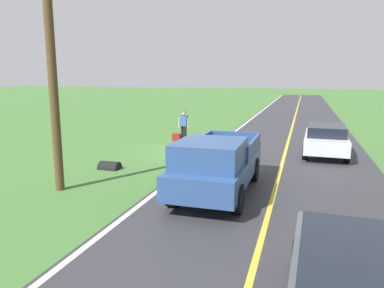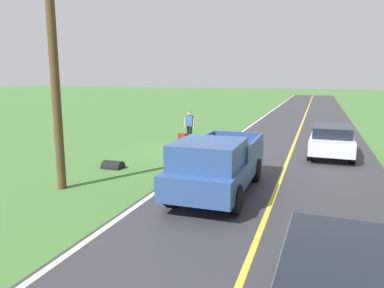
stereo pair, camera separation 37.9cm
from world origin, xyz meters
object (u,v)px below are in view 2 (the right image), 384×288
pickup_truck_passing (216,164)px  utility_pole_roadside (54,72)px  hitchhiker_walking (190,124)px  suitcase_carried (182,137)px  sedan_near_oncoming (332,140)px

pickup_truck_passing → utility_pole_roadside: bearing=12.4°
pickup_truck_passing → utility_pole_roadside: 5.76m
utility_pole_roadside → hitchhiker_walking: bearing=-95.9°
suitcase_carried → pickup_truck_passing: pickup_truck_passing is taller
utility_pole_roadside → pickup_truck_passing: bearing=-167.6°
hitchhiker_walking → suitcase_carried: 0.87m
suitcase_carried → hitchhiker_walking: bearing=100.9°
suitcase_carried → pickup_truck_passing: 9.58m
hitchhiker_walking → pickup_truck_passing: bearing=114.5°
hitchhiker_walking → utility_pole_roadside: (1.00, 9.66, 2.77)m
sedan_near_oncoming → utility_pole_roadside: size_ratio=0.59×
hitchhiker_walking → sedan_near_oncoming: bearing=169.2°
hitchhiker_walking → pickup_truck_passing: size_ratio=0.32×
pickup_truck_passing → sedan_near_oncoming: bearing=-116.2°
sedan_near_oncoming → utility_pole_roadside: utility_pole_roadside is taller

